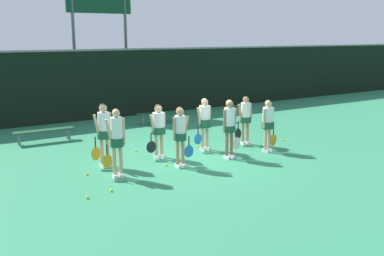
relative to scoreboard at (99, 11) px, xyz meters
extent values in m
plane|color=#2D7F56|center=(-0.68, -8.87, -4.68)|extent=(140.00, 140.00, 0.00)
cube|color=black|center=(-0.68, -1.31, -3.21)|extent=(60.00, 0.06, 2.95)
cube|color=slate|center=(-0.68, -1.31, -1.69)|extent=(60.00, 0.08, 0.08)
cylinder|color=#515156|center=(-1.24, 0.00, -1.63)|extent=(0.14, 0.14, 6.10)
cylinder|color=#515156|center=(1.24, 0.00, -1.63)|extent=(0.14, 0.14, 6.10)
cube|color=#19472D|center=(-3.87, -4.45, -4.26)|extent=(2.03, 0.41, 0.04)
cylinder|color=slate|center=(-3.04, -4.35, -4.48)|extent=(0.06, 0.06, 0.40)
cylinder|color=slate|center=(-3.05, -4.60, -4.48)|extent=(0.06, 0.06, 0.40)
cylinder|color=slate|center=(-4.70, -4.31, -4.48)|extent=(0.06, 0.06, 0.40)
cylinder|color=slate|center=(-4.70, -4.56, -4.48)|extent=(0.06, 0.06, 0.40)
cube|color=#19472D|center=(1.18, -3.53, -4.26)|extent=(2.11, 0.54, 0.04)
cylinder|color=slate|center=(2.04, -3.48, -4.48)|extent=(0.06, 0.06, 0.40)
cylinder|color=slate|center=(2.02, -3.73, -4.48)|extent=(0.06, 0.06, 0.40)
cylinder|color=slate|center=(0.34, -3.33, -4.48)|extent=(0.06, 0.06, 0.40)
cylinder|color=slate|center=(0.31, -3.58, -4.48)|extent=(0.06, 0.06, 0.40)
cylinder|color=tan|center=(-3.19, -9.40, -4.25)|extent=(0.10, 0.10, 0.85)
cylinder|color=tan|center=(-3.36, -9.37, -4.25)|extent=(0.10, 0.10, 0.85)
cube|color=white|center=(-3.20, -9.43, -4.64)|extent=(0.15, 0.26, 0.09)
cube|color=white|center=(-3.36, -9.40, -4.64)|extent=(0.15, 0.26, 0.09)
cylinder|color=#194C33|center=(-3.27, -9.38, -3.75)|extent=(0.34, 0.34, 0.22)
cylinder|color=white|center=(-3.27, -9.38, -3.47)|extent=(0.30, 0.30, 0.72)
sphere|color=tan|center=(-3.27, -9.38, -3.00)|extent=(0.20, 0.20, 0.20)
sphere|color=#D8B772|center=(-3.27, -9.37, -2.98)|extent=(0.18, 0.18, 0.18)
cylinder|color=tan|center=(-3.46, -9.35, -3.48)|extent=(0.23, 0.11, 0.69)
cylinder|color=tan|center=(-3.10, -9.42, -3.48)|extent=(0.08, 0.08, 0.69)
cylinder|color=black|center=(-3.54, -9.36, -3.91)|extent=(0.03, 0.03, 0.26)
ellipsoid|color=orange|center=(-3.54, -9.36, -4.22)|extent=(0.26, 0.03, 0.36)
cylinder|color=tan|center=(-1.36, -9.46, -4.28)|extent=(0.10, 0.10, 0.80)
cylinder|color=tan|center=(-1.52, -9.46, -4.28)|extent=(0.10, 0.10, 0.80)
cube|color=white|center=(-1.36, -9.49, -4.64)|extent=(0.11, 0.24, 0.09)
cube|color=white|center=(-1.52, -9.49, -4.64)|extent=(0.11, 0.24, 0.09)
cylinder|color=#194C33|center=(-1.44, -9.46, -3.81)|extent=(0.35, 0.35, 0.20)
cylinder|color=white|center=(-1.44, -9.46, -3.55)|extent=(0.30, 0.30, 0.65)
sphere|color=tan|center=(-1.44, -9.46, -3.12)|extent=(0.22, 0.22, 0.22)
sphere|color=olive|center=(-1.44, -9.44, -3.09)|extent=(0.20, 0.20, 0.20)
cylinder|color=tan|center=(-1.25, -9.46, -3.57)|extent=(0.20, 0.08, 0.62)
cylinder|color=tan|center=(-1.62, -9.45, -3.57)|extent=(0.08, 0.08, 0.62)
cylinder|color=black|center=(-1.17, -9.48, -3.96)|extent=(0.03, 0.03, 0.26)
ellipsoid|color=blue|center=(-1.17, -9.48, -4.26)|extent=(0.30, 0.03, 0.35)
cylinder|color=#8C664C|center=(0.34, -9.44, -4.26)|extent=(0.10, 0.10, 0.83)
cylinder|color=#8C664C|center=(0.17, -9.45, -4.26)|extent=(0.10, 0.10, 0.83)
cube|color=white|center=(0.35, -9.47, -4.64)|extent=(0.12, 0.24, 0.09)
cube|color=white|center=(0.17, -9.48, -4.64)|extent=(0.12, 0.24, 0.09)
cylinder|color=#194C33|center=(0.26, -9.45, -3.78)|extent=(0.37, 0.37, 0.19)
cylinder|color=white|center=(0.26, -9.45, -3.50)|extent=(0.32, 0.32, 0.68)
sphere|color=#8C664C|center=(0.26, -9.45, -3.05)|extent=(0.22, 0.22, 0.22)
sphere|color=#D8B772|center=(0.26, -9.43, -3.03)|extent=(0.20, 0.20, 0.20)
cylinder|color=#8C664C|center=(0.46, -9.44, -3.52)|extent=(0.21, 0.09, 0.65)
cylinder|color=#8C664C|center=(0.07, -9.46, -3.52)|extent=(0.08, 0.08, 0.65)
cylinder|color=black|center=(0.54, -9.46, -3.93)|extent=(0.03, 0.03, 0.28)
ellipsoid|color=silver|center=(0.54, -9.46, -4.26)|extent=(0.28, 0.03, 0.38)
cylinder|color=tan|center=(1.84, -9.44, -4.29)|extent=(0.10, 0.10, 0.78)
cylinder|color=tan|center=(1.66, -9.48, -4.29)|extent=(0.10, 0.10, 0.78)
cube|color=white|center=(1.85, -9.47, -4.64)|extent=(0.16, 0.26, 0.09)
cube|color=white|center=(1.66, -9.51, -4.64)|extent=(0.16, 0.26, 0.09)
cylinder|color=#194C33|center=(1.75, -9.46, -3.83)|extent=(0.39, 0.39, 0.21)
cylinder|color=white|center=(1.75, -9.46, -3.59)|extent=(0.34, 0.34, 0.63)
sphere|color=tan|center=(1.75, -9.46, -3.17)|extent=(0.21, 0.21, 0.21)
sphere|color=#D8B772|center=(1.74, -9.44, -3.14)|extent=(0.19, 0.19, 0.19)
cylinder|color=tan|center=(1.95, -9.42, -3.60)|extent=(0.21, 0.12, 0.61)
cylinder|color=tan|center=(1.55, -9.50, -3.60)|extent=(0.08, 0.08, 0.60)
cylinder|color=black|center=(2.04, -9.42, -4.00)|extent=(0.03, 0.03, 0.29)
ellipsoid|color=orange|center=(2.04, -9.42, -4.35)|extent=(0.29, 0.03, 0.40)
cylinder|color=tan|center=(-3.11, -8.29, -4.26)|extent=(0.10, 0.10, 0.84)
cylinder|color=tan|center=(-3.28, -8.30, -4.26)|extent=(0.10, 0.10, 0.84)
cube|color=white|center=(-3.10, -8.32, -4.64)|extent=(0.13, 0.25, 0.09)
cube|color=white|center=(-3.28, -8.33, -4.64)|extent=(0.13, 0.25, 0.09)
cylinder|color=#194C33|center=(-3.19, -8.30, -3.76)|extent=(0.37, 0.37, 0.22)
cylinder|color=white|center=(-3.19, -8.30, -3.49)|extent=(0.32, 0.32, 0.70)
sphere|color=tan|center=(-3.19, -8.30, -3.03)|extent=(0.22, 0.22, 0.22)
sphere|color=#4C331E|center=(-3.20, -8.28, -3.00)|extent=(0.20, 0.20, 0.20)
cylinder|color=tan|center=(-3.40, -8.31, -3.50)|extent=(0.22, 0.10, 0.66)
cylinder|color=tan|center=(-3.00, -8.28, -3.50)|extent=(0.08, 0.08, 0.66)
cylinder|color=black|center=(-3.47, -8.34, -3.93)|extent=(0.03, 0.03, 0.28)
ellipsoid|color=orange|center=(-3.47, -8.34, -4.26)|extent=(0.26, 0.03, 0.38)
cylinder|color=tan|center=(-1.38, -8.26, -4.30)|extent=(0.10, 0.10, 0.77)
cylinder|color=tan|center=(-1.58, -8.30, -4.30)|extent=(0.10, 0.10, 0.77)
cube|color=white|center=(-1.38, -8.29, -4.64)|extent=(0.15, 0.26, 0.09)
cube|color=white|center=(-1.57, -8.33, -4.64)|extent=(0.15, 0.26, 0.09)
cylinder|color=#194C33|center=(-1.48, -8.28, -3.84)|extent=(0.41, 0.41, 0.21)
cylinder|color=white|center=(-1.48, -8.28, -3.61)|extent=(0.36, 0.36, 0.61)
sphere|color=tan|center=(-1.48, -8.28, -3.20)|extent=(0.22, 0.22, 0.22)
sphere|color=#4C331E|center=(-1.49, -8.26, -3.17)|extent=(0.21, 0.21, 0.21)
cylinder|color=tan|center=(-1.70, -8.32, -3.63)|extent=(0.20, 0.11, 0.58)
cylinder|color=tan|center=(-1.28, -8.24, -3.63)|extent=(0.08, 0.08, 0.58)
cylinder|color=black|center=(-1.77, -8.35, -3.99)|extent=(0.03, 0.03, 0.26)
ellipsoid|color=black|center=(-1.77, -8.35, -4.30)|extent=(0.32, 0.03, 0.35)
cylinder|color=tan|center=(0.28, -8.24, -4.28)|extent=(0.10, 0.10, 0.79)
cylinder|color=tan|center=(0.08, -8.27, -4.28)|extent=(0.10, 0.10, 0.79)
cube|color=white|center=(0.28, -8.27, -4.64)|extent=(0.14, 0.25, 0.09)
cube|color=white|center=(0.09, -8.30, -4.64)|extent=(0.14, 0.25, 0.09)
cylinder|color=#194C33|center=(0.18, -8.26, -3.80)|extent=(0.41, 0.41, 0.26)
cylinder|color=white|center=(0.18, -8.26, -3.57)|extent=(0.36, 0.36, 0.64)
sphere|color=tan|center=(0.18, -8.26, -3.14)|extent=(0.21, 0.21, 0.21)
sphere|color=#D8B772|center=(0.18, -8.24, -3.11)|extent=(0.20, 0.20, 0.20)
cylinder|color=tan|center=(-0.03, -8.29, -3.58)|extent=(0.21, 0.10, 0.62)
cylinder|color=tan|center=(0.39, -8.23, -3.58)|extent=(0.08, 0.08, 0.61)
cylinder|color=black|center=(-0.11, -8.32, -3.97)|extent=(0.03, 0.03, 0.26)
ellipsoid|color=blue|center=(-0.11, -8.32, -4.27)|extent=(0.29, 0.03, 0.35)
cylinder|color=tan|center=(1.86, -8.34, -4.29)|extent=(0.10, 0.10, 0.78)
cylinder|color=tan|center=(1.69, -8.31, -4.29)|extent=(0.10, 0.10, 0.78)
cube|color=white|center=(1.86, -8.37, -4.64)|extent=(0.14, 0.25, 0.09)
cube|color=white|center=(1.68, -8.34, -4.64)|extent=(0.14, 0.25, 0.09)
cylinder|color=#194C33|center=(1.77, -8.33, -3.84)|extent=(0.38, 0.38, 0.19)
cylinder|color=white|center=(1.77, -8.33, -3.59)|extent=(0.33, 0.33, 0.64)
sphere|color=tan|center=(1.77, -8.33, -3.17)|extent=(0.20, 0.20, 0.20)
sphere|color=#4C331E|center=(1.78, -8.31, -3.14)|extent=(0.19, 0.19, 0.19)
cylinder|color=tan|center=(1.57, -8.30, -3.60)|extent=(0.21, 0.10, 0.61)
cylinder|color=tan|center=(1.97, -8.35, -3.60)|extent=(0.08, 0.08, 0.60)
cylinder|color=black|center=(1.49, -8.31, -3.99)|extent=(0.03, 0.03, 0.26)
ellipsoid|color=black|center=(1.49, -8.31, -4.30)|extent=(0.27, 0.03, 0.36)
sphere|color=#CCE033|center=(-3.89, -8.79, -4.65)|extent=(0.07, 0.07, 0.07)
sphere|color=#CCE033|center=(-1.72, -9.16, -4.65)|extent=(0.07, 0.07, 0.07)
sphere|color=#CCE033|center=(-4.48, -10.47, -4.65)|extent=(0.07, 0.07, 0.07)
sphere|color=#CCE033|center=(-3.85, -10.32, -4.65)|extent=(0.07, 0.07, 0.07)
sphere|color=#CCE033|center=(0.23, -7.82, -4.65)|extent=(0.06, 0.06, 0.06)
sphere|color=#CCE033|center=(-1.76, -7.26, -4.65)|extent=(0.06, 0.06, 0.06)
sphere|color=#CCE033|center=(-1.70, -8.58, -4.65)|extent=(0.07, 0.07, 0.07)
sphere|color=#CCE033|center=(3.19, -8.67, -4.65)|extent=(0.07, 0.07, 0.07)
sphere|color=#CCE033|center=(1.82, -7.95, -4.65)|extent=(0.07, 0.07, 0.07)
camera|label=1|loc=(-7.60, -19.80, -1.06)|focal=42.00mm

